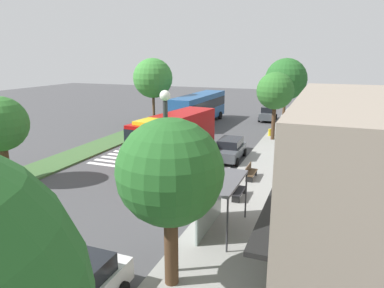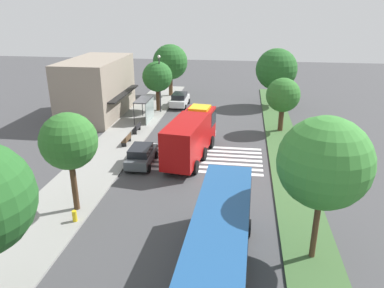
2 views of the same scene
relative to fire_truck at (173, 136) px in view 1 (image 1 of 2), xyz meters
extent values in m
plane|color=#424244|center=(-2.41, -0.82, -2.09)|extent=(120.00, 120.00, 0.00)
cube|color=gray|center=(-2.41, 7.36, -2.02)|extent=(60.00, 4.65, 0.14)
cube|color=#3D6033|center=(-2.41, -8.16, -2.02)|extent=(60.00, 3.00, 0.14)
cube|color=silver|center=(-2.93, -0.82, -2.08)|extent=(0.45, 10.52, 0.01)
cube|color=silver|center=(-2.03, -0.82, -2.08)|extent=(0.45, 10.52, 0.01)
cube|color=silver|center=(-1.13, -0.82, -2.08)|extent=(0.45, 10.52, 0.01)
cube|color=silver|center=(-0.23, -0.82, -2.08)|extent=(0.45, 10.52, 0.01)
cube|color=silver|center=(0.67, -0.82, -2.08)|extent=(0.45, 10.52, 0.01)
cube|color=silver|center=(1.57, -0.82, -2.08)|extent=(0.45, 10.52, 0.01)
cube|color=silver|center=(2.47, -0.82, -2.08)|extent=(0.45, 10.52, 0.01)
cube|color=#A50C0C|center=(2.83, -0.37, -0.06)|extent=(2.99, 2.77, 2.95)
cube|color=#A50C0C|center=(-1.63, 0.21, 0.01)|extent=(6.56, 3.23, 3.10)
cube|color=black|center=(3.23, -0.42, 0.53)|extent=(2.24, 2.69, 1.30)
cube|color=silver|center=(4.27, -0.55, -1.29)|extent=(0.55, 2.45, 0.50)
cube|color=yellow|center=(2.83, -0.37, 1.53)|extent=(2.09, 1.94, 0.24)
cylinder|color=black|center=(2.72, 0.88, -1.54)|extent=(1.13, 0.44, 1.10)
cylinder|color=black|center=(2.41, -1.54, -1.54)|extent=(1.13, 0.44, 1.10)
cylinder|color=black|center=(-3.04, 1.62, -1.54)|extent=(1.13, 0.44, 1.10)
cylinder|color=black|center=(-3.35, -0.80, -1.54)|extent=(1.13, 0.44, 1.10)
cylinder|color=black|center=(-0.23, 1.26, -1.54)|extent=(1.13, 0.44, 1.10)
cylinder|color=black|center=(-0.54, -1.16, -1.54)|extent=(1.13, 0.44, 1.10)
cube|color=#474C51|center=(-20.59, 3.83, -1.39)|extent=(4.44, 1.96, 0.77)
cube|color=black|center=(-20.81, 3.82, -0.67)|extent=(2.51, 1.66, 0.67)
cylinder|color=black|center=(-19.20, 4.78, -1.77)|extent=(0.65, 0.25, 0.64)
cylinder|color=black|center=(-19.12, 3.02, -1.77)|extent=(0.65, 0.25, 0.64)
cylinder|color=black|center=(-22.07, 4.64, -1.77)|extent=(0.65, 0.25, 0.64)
cylinder|color=black|center=(-21.99, 2.88, -1.77)|extent=(0.65, 0.25, 0.64)
cube|color=#474C51|center=(-2.22, 3.83, -1.41)|extent=(4.30, 1.91, 0.72)
cube|color=black|center=(-2.43, 3.83, -0.74)|extent=(2.42, 1.65, 0.61)
cylinder|color=black|center=(-0.83, 4.77, -1.77)|extent=(0.64, 0.23, 0.64)
cylinder|color=black|center=(-0.79, 2.95, -1.77)|extent=(0.64, 0.23, 0.64)
cylinder|color=black|center=(-3.64, 4.71, -1.77)|extent=(0.64, 0.23, 0.64)
cylinder|color=black|center=(-3.60, 2.89, -1.77)|extent=(0.64, 0.23, 0.64)
cube|color=black|center=(16.18, 3.83, -0.66)|extent=(2.59, 1.67, 0.61)
cylinder|color=black|center=(14.89, 2.89, -1.77)|extent=(0.64, 0.22, 0.64)
cube|color=navy|center=(-15.18, -3.45, -0.08)|extent=(11.80, 2.92, 3.02)
cube|color=black|center=(-15.18, -3.45, 0.28)|extent=(11.57, 2.97, 1.09)
cylinder|color=black|center=(-19.32, -4.59, -1.59)|extent=(1.01, 0.33, 1.00)
cylinder|color=black|center=(-19.24, -2.04, -1.59)|extent=(1.01, 0.33, 1.00)
cylinder|color=black|center=(-11.12, -4.85, -1.59)|extent=(1.01, 0.33, 1.00)
cylinder|color=black|center=(-11.04, -2.30, -1.59)|extent=(1.01, 0.33, 1.00)
cube|color=#4C4C51|center=(9.31, 6.66, 0.45)|extent=(3.50, 1.40, 0.12)
cube|color=#8C9E99|center=(9.31, 6.00, -0.75)|extent=(3.50, 0.08, 2.40)
cylinder|color=#333338|center=(7.61, 7.31, -0.75)|extent=(0.08, 0.08, 2.40)
cylinder|color=#333338|center=(11.01, 7.31, -0.75)|extent=(0.08, 0.08, 2.40)
cube|color=black|center=(5.31, 6.43, -1.54)|extent=(1.60, 0.50, 0.08)
cube|color=black|center=(5.31, 6.21, -1.27)|extent=(1.60, 0.06, 0.45)
cube|color=black|center=(4.59, 6.43, -1.76)|extent=(0.08, 0.45, 0.37)
cube|color=black|center=(6.03, 6.43, -1.76)|extent=(0.08, 0.45, 0.37)
cube|color=#4C3823|center=(1.87, 6.43, -1.54)|extent=(1.60, 0.50, 0.08)
cube|color=#4C3823|center=(1.87, 6.21, -1.27)|extent=(1.60, 0.06, 0.45)
cube|color=black|center=(1.15, 6.43, -1.76)|extent=(0.08, 0.45, 0.37)
cube|color=black|center=(2.59, 6.43, -1.76)|extent=(0.08, 0.45, 0.37)
cylinder|color=#2D2D30|center=(13.08, 5.63, 1.24)|extent=(0.16, 0.16, 6.38)
sphere|color=white|center=(13.08, 5.63, 4.61)|extent=(0.36, 0.36, 0.36)
cube|color=gray|center=(10.72, 12.49, 1.23)|extent=(11.24, 5.62, 6.64)
cube|color=black|center=(10.72, 9.28, 0.71)|extent=(8.99, 0.80, 0.16)
cylinder|color=#513823|center=(-18.04, 6.03, -0.17)|extent=(0.33, 0.33, 3.56)
sphere|color=#235B23|center=(-18.04, 6.03, 3.26)|extent=(4.73, 4.73, 4.73)
cylinder|color=#47301E|center=(-9.88, 6.03, -0.24)|extent=(0.37, 0.37, 3.42)
sphere|color=#2D6B28|center=(-9.88, 6.03, 2.69)|extent=(3.47, 3.47, 3.47)
cylinder|color=#47301E|center=(13.64, 6.03, -0.50)|extent=(0.49, 0.49, 2.89)
sphere|color=#235B23|center=(13.64, 6.03, 2.19)|extent=(3.58, 3.58, 3.58)
cylinder|color=#513823|center=(-12.69, -8.16, -0.08)|extent=(0.30, 0.30, 3.75)
sphere|color=#387F33|center=(-12.69, -8.16, 3.37)|extent=(4.50, 4.50, 4.50)
cylinder|color=#47301E|center=(7.93, -8.16, -0.68)|extent=(0.51, 0.51, 2.53)
sphere|color=#2D6B28|center=(7.93, -8.16, 1.78)|extent=(3.42, 3.42, 3.42)
cylinder|color=gold|center=(-11.28, 5.53, -1.60)|extent=(0.28, 0.28, 0.70)
camera|label=1|loc=(23.53, 10.62, 5.89)|focal=32.78mm
camera|label=2|loc=(-29.51, -4.19, 10.47)|focal=34.80mm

